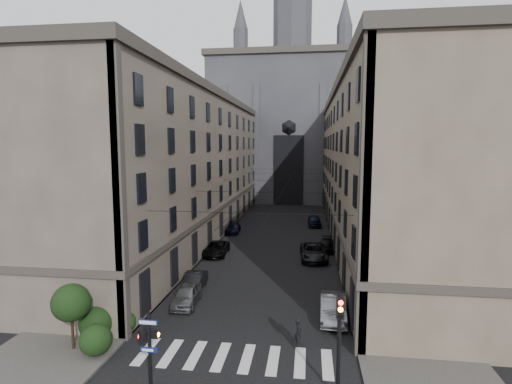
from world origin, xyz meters
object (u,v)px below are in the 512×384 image
at_px(traffic_light_right, 339,334).
at_px(gothic_tower, 291,119).
at_px(car_right_midfar, 326,245).
at_px(car_right_far, 315,221).
at_px(car_left_midfar, 216,249).
at_px(car_left_far, 233,228).
at_px(pedestrian_signal_left, 149,345).
at_px(car_left_near, 187,295).
at_px(car_right_midnear, 314,252).
at_px(car_left_midnear, 193,282).
at_px(pedestrian, 298,332).
at_px(car_right_near, 333,308).

bearing_deg(traffic_light_right, gothic_tower, 94.38).
xyz_separation_m(car_right_midfar, car_right_far, (-1.18, 13.93, 0.15)).
height_order(car_left_midfar, car_left_far, car_left_midfar).
distance_m(pedestrian_signal_left, traffic_light_right, 9.18).
bearing_deg(car_left_near, car_right_midnear, 50.77).
distance_m(car_left_midnear, car_right_far, 30.06).
xyz_separation_m(gothic_tower, car_right_midnear, (4.71, -49.52, -16.98)).
xyz_separation_m(gothic_tower, pedestrian_signal_left, (-3.51, -73.46, -15.48)).
relative_size(traffic_light_right, pedestrian, 3.09).
height_order(car_right_midnear, car_right_midfar, car_right_midnear).
bearing_deg(car_left_midfar, car_right_midnear, -3.80).
distance_m(gothic_tower, car_left_midnear, 62.64).
xyz_separation_m(gothic_tower, car_right_midfar, (6.20, -45.73, -17.15)).
xyz_separation_m(gothic_tower, car_left_midnear, (-5.30, -60.03, -17.07)).
height_order(pedestrian_signal_left, car_right_near, pedestrian_signal_left).
bearing_deg(car_left_midfar, car_left_near, -88.17).
relative_size(gothic_tower, car_left_far, 12.90).
height_order(car_left_near, car_right_midnear, car_right_midnear).
bearing_deg(car_right_near, car_right_far, 92.90).
height_order(pedestrian_signal_left, traffic_light_right, traffic_light_right).
height_order(gothic_tower, car_right_far, gothic_tower).
xyz_separation_m(car_left_near, car_right_midfar, (11.18, 17.18, -0.09)).
relative_size(car_left_midnear, car_left_midfar, 0.85).
relative_size(car_right_midfar, pedestrian, 2.64).
relative_size(car_right_midnear, car_right_far, 1.26).
bearing_deg(car_right_midfar, traffic_light_right, -83.54).
height_order(pedestrian_signal_left, car_left_near, pedestrian_signal_left).
bearing_deg(car_right_midnear, pedestrian, -96.62).
xyz_separation_m(car_left_midnear, car_right_near, (11.17, -3.99, 0.08)).
bearing_deg(pedestrian, car_left_near, 54.38).
xyz_separation_m(gothic_tower, car_right_near, (5.88, -64.03, -16.99)).
relative_size(car_left_near, car_right_midnear, 0.73).
relative_size(car_left_midnear, pedestrian, 2.62).
height_order(traffic_light_right, car_right_midnear, traffic_light_right).
bearing_deg(traffic_light_right, car_right_midfar, 88.74).
relative_size(pedestrian_signal_left, car_left_far, 0.89).
bearing_deg(car_right_near, car_left_near, 175.47).
height_order(traffic_light_right, car_left_midnear, traffic_light_right).
distance_m(car_left_midnear, car_right_midnear, 14.51).
distance_m(car_left_near, car_left_midfar, 13.72).
height_order(car_left_far, pedestrian, pedestrian).
distance_m(car_right_midfar, car_right_far, 13.98).
xyz_separation_m(pedestrian_signal_left, car_left_near, (-1.46, 10.56, -1.59)).
bearing_deg(car_right_midfar, car_left_midfar, -156.25).
height_order(car_left_midfar, car_right_midfar, car_left_midfar).
distance_m(car_left_midfar, car_right_midfar, 12.61).
bearing_deg(car_right_far, gothic_tower, 97.19).
distance_m(car_left_far, car_right_midfar, 14.70).
height_order(traffic_light_right, car_right_midfar, traffic_light_right).
relative_size(car_left_midnear, car_right_midnear, 0.75).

